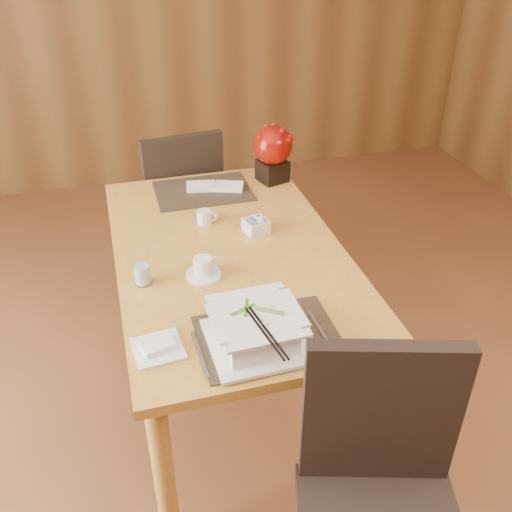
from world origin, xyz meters
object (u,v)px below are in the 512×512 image
object	(u,v)px
creamer_jug	(204,217)
berry_decor	(273,150)
dining_table	(230,270)
soup_setting	(257,330)
water_glass	(142,267)
sugar_caddy	(256,226)
coffee_cup	(203,268)
bread_plate	(158,349)
far_chair	(181,200)
near_chair	(381,492)

from	to	relation	value
creamer_jug	berry_decor	xyz separation A→B (m)	(0.41, 0.34, 0.13)
dining_table	soup_setting	bearing A→B (deg)	-94.55
water_glass	sugar_caddy	world-z (taller)	water_glass
water_glass	berry_decor	bearing A→B (deg)	45.33
coffee_cup	sugar_caddy	xyz separation A→B (m)	(0.28, 0.26, -0.01)
dining_table	bread_plate	bearing A→B (deg)	-124.29
soup_setting	far_chair	bearing A→B (deg)	88.95
far_chair	soup_setting	bearing A→B (deg)	83.80
near_chair	berry_decor	bearing A→B (deg)	100.47
near_chair	bread_plate	bearing A→B (deg)	151.70
bread_plate	water_glass	bearing A→B (deg)	90.77
soup_setting	bread_plate	size ratio (longest dim) A/B	2.06
berry_decor	sugar_caddy	bearing A→B (deg)	-114.54
coffee_cup	creamer_jug	world-z (taller)	coffee_cup
coffee_cup	soup_setting	bearing A→B (deg)	-78.19
coffee_cup	creamer_jug	size ratio (longest dim) A/B	1.67
soup_setting	berry_decor	distance (m)	1.22
berry_decor	far_chair	xyz separation A→B (m)	(-0.42, 0.34, -0.38)
creamer_jug	far_chair	size ratio (longest dim) A/B	0.09
bread_plate	far_chair	bearing A→B (deg)	78.72
bread_plate	creamer_jug	bearing A→B (deg)	68.64
soup_setting	creamer_jug	bearing A→B (deg)	88.74
soup_setting	water_glass	size ratio (longest dim) A/B	2.19
berry_decor	coffee_cup	bearing A→B (deg)	-123.88
dining_table	soup_setting	xyz separation A→B (m)	(-0.05, -0.57, 0.16)
sugar_caddy	far_chair	bearing A→B (deg)	104.54
berry_decor	near_chair	world-z (taller)	berry_decor
soup_setting	water_glass	world-z (taller)	water_glass
bread_plate	near_chair	world-z (taller)	near_chair
soup_setting	water_glass	distance (m)	0.53
sugar_caddy	berry_decor	size ratio (longest dim) A/B	0.33
creamer_jug	far_chair	bearing A→B (deg)	111.38
dining_table	far_chair	world-z (taller)	far_chair
sugar_caddy	far_chair	distance (m)	0.87
sugar_caddy	berry_decor	distance (m)	0.53
far_chair	bread_plate	bearing A→B (deg)	71.74
dining_table	berry_decor	world-z (taller)	berry_decor
coffee_cup	bread_plate	world-z (taller)	coffee_cup
dining_table	coffee_cup	distance (m)	0.24
bread_plate	near_chair	xyz separation A→B (m)	(0.53, -0.53, -0.20)
near_chair	dining_table	bearing A→B (deg)	116.45
soup_setting	berry_decor	xyz separation A→B (m)	(0.40, 1.15, 0.10)
soup_setting	far_chair	world-z (taller)	far_chair
dining_table	water_glass	xyz separation A→B (m)	(-0.36, -0.14, 0.17)
sugar_caddy	berry_decor	world-z (taller)	berry_decor
dining_table	soup_setting	distance (m)	0.60
soup_setting	coffee_cup	bearing A→B (deg)	99.98
berry_decor	far_chair	distance (m)	0.66
dining_table	far_chair	bearing A→B (deg)	94.10
creamer_jug	dining_table	bearing A→B (deg)	-57.33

